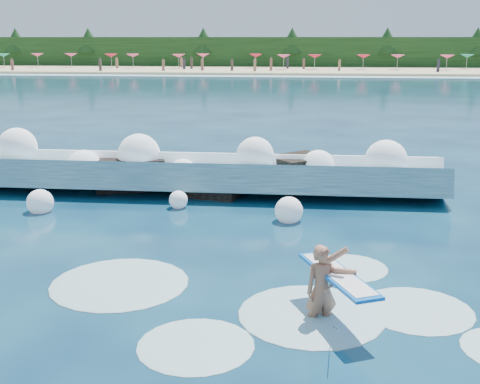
{
  "coord_description": "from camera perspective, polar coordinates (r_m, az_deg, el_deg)",
  "views": [
    {
      "loc": [
        3.0,
        -12.41,
        4.93
      ],
      "look_at": [
        1.5,
        2.0,
        1.2
      ],
      "focal_mm": 45.0,
      "sensor_mm": 36.0,
      "label": 1
    }
  ],
  "objects": [
    {
      "name": "ground",
      "position": [
        13.69,
        -7.18,
        -6.8
      ],
      "size": [
        200.0,
        200.0,
        0.0
      ],
      "primitive_type": "plane",
      "color": "#071E38",
      "rests_on": "ground"
    },
    {
      "name": "beach",
      "position": [
        90.58,
        4.11,
        11.42
      ],
      "size": [
        140.0,
        20.0,
        0.4
      ],
      "primitive_type": "cube",
      "color": "tan",
      "rests_on": "ground"
    },
    {
      "name": "wet_band",
      "position": [
        79.62,
        3.84,
        10.9
      ],
      "size": [
        140.0,
        5.0,
        0.08
      ],
      "primitive_type": "cube",
      "color": "silver",
      "rests_on": "ground"
    },
    {
      "name": "treeline",
      "position": [
        100.48,
        4.34,
        13.02
      ],
      "size": [
        140.0,
        4.0,
        5.0
      ],
      "primitive_type": "cube",
      "color": "black",
      "rests_on": "ground"
    },
    {
      "name": "breaking_wave",
      "position": [
        20.13,
        -7.12,
        1.74
      ],
      "size": [
        17.99,
        2.8,
        1.55
      ],
      "color": "#32687F",
      "rests_on": "ground"
    },
    {
      "name": "rock_cluster",
      "position": [
        20.09,
        -3.21,
        1.42
      ],
      "size": [
        8.21,
        3.2,
        1.3
      ],
      "color": "black",
      "rests_on": "ground"
    },
    {
      "name": "surfer_with_board",
      "position": [
        10.95,
        8.1,
        -8.91
      ],
      "size": [
        1.41,
        2.86,
        1.68
      ],
      "color": "#A3664C",
      "rests_on": "ground"
    },
    {
      "name": "wave_spray",
      "position": [
        19.74,
        -6.48,
        2.88
      ],
      "size": [
        15.76,
        4.42,
        2.11
      ],
      "color": "white",
      "rests_on": "ground"
    },
    {
      "name": "surf_foam",
      "position": [
        11.69,
        1.71,
        -10.52
      ],
      "size": [
        9.42,
        5.61,
        0.14
      ],
      "color": "silver",
      "rests_on": "ground"
    },
    {
      "name": "beach_umbrellas",
      "position": [
        92.23,
        4.17,
        12.75
      ],
      "size": [
        110.42,
        6.37,
        0.5
      ],
      "color": "red",
      "rests_on": "ground"
    },
    {
      "name": "beachgoers",
      "position": [
        87.3,
        4.88,
        11.87
      ],
      "size": [
        101.32,
        13.81,
        1.93
      ],
      "color": "#3F332D",
      "rests_on": "ground"
    }
  ]
}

